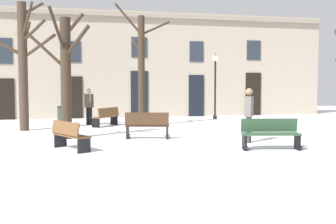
% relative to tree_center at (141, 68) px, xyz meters
% --- Properties ---
extents(ground_plane, '(37.85, 37.85, 0.00)m').
position_rel_tree_center_xyz_m(ground_plane, '(0.61, -4.91, -2.72)').
color(ground_plane, white).
extents(building_facade, '(23.65, 0.60, 6.21)m').
position_rel_tree_center_xyz_m(building_facade, '(0.60, 5.31, 0.43)').
color(building_facade, tan).
rests_on(building_facade, ground).
extents(tree_center, '(2.64, 1.42, 5.60)m').
position_rel_tree_center_xyz_m(tree_center, '(0.00, 0.00, 0.00)').
color(tree_center, '#382B1E').
rests_on(tree_center, ground).
extents(tree_right_of_center, '(2.19, 1.12, 4.55)m').
position_rel_tree_center_xyz_m(tree_right_of_center, '(-3.31, -3.71, -0.39)').
color(tree_right_of_center, '#382B1E').
rests_on(tree_right_of_center, ground).
extents(tree_left_of_center, '(2.88, 2.03, 5.45)m').
position_rel_tree_center_xyz_m(tree_left_of_center, '(-5.09, -0.63, 0.19)').
color(tree_left_of_center, '#423326').
rests_on(tree_left_of_center, ground).
extents(streetlamp, '(0.30, 0.30, 3.67)m').
position_rel_tree_center_xyz_m(streetlamp, '(4.61, 2.90, -0.47)').
color(streetlamp, black).
rests_on(streetlamp, ground).
extents(litter_bin, '(0.42, 0.42, 0.87)m').
position_rel_tree_center_xyz_m(litter_bin, '(-3.68, 2.02, -2.29)').
color(litter_bin, '#2D3D2D').
rests_on(litter_bin, ground).
extents(bench_back_to_back_left, '(1.34, 1.49, 0.88)m').
position_rel_tree_center_xyz_m(bench_back_to_back_left, '(-1.60, 0.37, -2.27)').
color(bench_back_to_back_left, brown).
rests_on(bench_back_to_back_left, ground).
extents(bench_by_litter_bin, '(1.63, 0.86, 0.96)m').
position_rel_tree_center_xyz_m(bench_by_litter_bin, '(-0.50, -4.43, -2.23)').
color(bench_by_litter_bin, '#3D2819').
rests_on(bench_by_litter_bin, ground).
extents(bench_far_corner, '(1.17, 1.62, 0.87)m').
position_rel_tree_center_xyz_m(bench_far_corner, '(-3.16, -6.35, -2.28)').
color(bench_far_corner, brown).
rests_on(bench_far_corner, ground).
extents(bench_near_center_tree, '(1.79, 0.82, 0.93)m').
position_rel_tree_center_xyz_m(bench_near_center_tree, '(2.69, -7.57, -2.25)').
color(bench_near_center_tree, '#2D4C33').
rests_on(bench_near_center_tree, ground).
extents(person_strolling, '(0.43, 0.41, 1.76)m').
position_rel_tree_center_xyz_m(person_strolling, '(-2.36, 1.09, -1.74)').
color(person_strolling, black).
rests_on(person_strolling, ground).
extents(person_near_bench, '(0.41, 0.44, 1.82)m').
position_rel_tree_center_xyz_m(person_near_bench, '(2.67, -6.04, -1.70)').
color(person_near_bench, '#403D3A').
rests_on(person_near_bench, ground).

